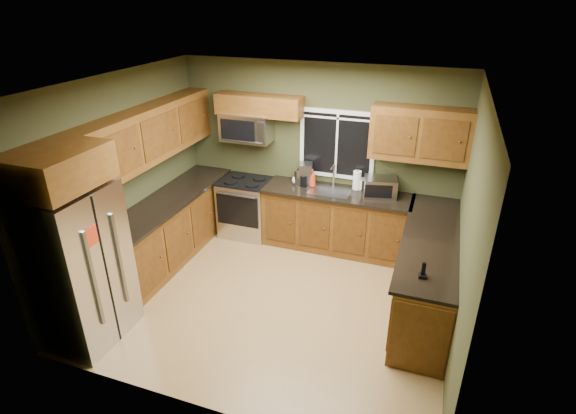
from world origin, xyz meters
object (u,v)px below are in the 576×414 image
Objects in this scene: refrigerator at (79,267)px; range at (246,207)px; coffee_maker at (305,175)px; soap_bottle_b at (359,182)px; toaster_oven at (380,187)px; cordless_phone at (423,273)px; soap_bottle_c at (296,178)px; paper_towel_roll at (357,180)px; microwave at (247,127)px; soap_bottle_a at (312,178)px; kettle at (299,176)px.

range is (0.69, 2.77, -0.43)m from refrigerator.
soap_bottle_b is at bearing 7.18° from coffee_maker.
toaster_oven is 2.02m from cordless_phone.
coffee_maker is 2.69m from cordless_phone.
toaster_oven is at bearing 111.21° from cordless_phone.
coffee_maker is at bearing -172.82° from soap_bottle_b.
cordless_phone is (1.99, -1.92, -0.03)m from soap_bottle_c.
coffee_maker is 1.93× the size of soap_bottle_c.
paper_towel_roll is (1.70, 0.21, 0.61)m from range.
soap_bottle_b is (1.73, 0.23, 0.58)m from range.
toaster_oven is at bearing -21.52° from paper_towel_roll.
microwave reaches higher than soap_bottle_c.
soap_bottle_a is 0.26m from soap_bottle_c.
kettle is 0.21m from soap_bottle_a.
range is at bearing -178.11° from toaster_oven.
soap_bottle_b reaches higher than soap_bottle_c.
paper_towel_roll is (2.39, 2.98, 0.18)m from refrigerator.
cordless_phone is at bearing -33.01° from range.
refrigerator is 3.56× the size of toaster_oven.
paper_towel_roll is 1.82× the size of soap_bottle_c.
cordless_phone reaches higher than soap_bottle_c.
coffee_maker is 1.52× the size of soap_bottle_b.
microwave is (0.69, 2.91, 0.83)m from refrigerator.
kettle is at bearing 176.11° from soap_bottle_a.
coffee_maker is 0.09m from kettle.
microwave reaches higher than range.
refrigerator is 3.82m from paper_towel_roll.
refrigerator is 3.10m from microwave.
microwave reaches higher than soap_bottle_b.
refrigerator reaches higher than cordless_phone.
kettle is at bearing 135.39° from cordless_phone.
cordless_phone is at bearing -62.58° from soap_bottle_b.
refrigerator is 5.54× the size of coffee_maker.
soap_bottle_b is (0.67, 0.15, -0.03)m from soap_bottle_a.
microwave is at bearing -176.88° from soap_bottle_b.
soap_bottle_a is 1.25× the size of soap_bottle_b.
soap_bottle_a is at bearing -167.76° from soap_bottle_b.
coffee_maker reaches higher than soap_bottle_a.
soap_bottle_b is at bearing 3.12° from microwave.
microwave reaches higher than kettle.
paper_towel_roll is (1.70, 0.07, -0.65)m from microwave.
coffee_maker reaches higher than cordless_phone.
cordless_phone is at bearing -44.61° from kettle.
range is 1.86× the size of toaster_oven.
microwave is 1.82m from paper_towel_roll.
cordless_phone is at bearing -43.93° from soap_bottle_c.
microwave is 1.07m from soap_bottle_c.
toaster_oven is (2.06, 0.07, 0.61)m from range.
refrigerator is 3.24m from soap_bottle_c.
soap_bottle_a is at bearing 179.06° from toaster_oven.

